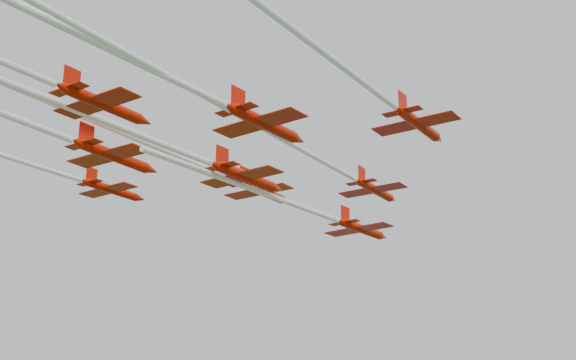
% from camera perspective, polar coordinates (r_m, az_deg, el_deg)
% --- Properties ---
extents(jet_lead, '(22.81, 42.34, 2.88)m').
position_cam_1_polar(jet_lead, '(102.68, 2.48, -2.49)').
color(jet_lead, '#C51301').
extents(jet_row2_left, '(21.36, 45.67, 2.84)m').
position_cam_1_polar(jet_row2_left, '(97.98, -5.33, 0.65)').
color(jet_row2_left, '#C51301').
extents(jet_row2_right, '(23.33, 53.83, 2.38)m').
position_cam_1_polar(jet_row2_right, '(81.23, 1.44, 1.93)').
color(jet_row2_right, '#C51301').
extents(jet_row3_left, '(23.06, 46.21, 2.49)m').
position_cam_1_polar(jet_row3_left, '(95.67, -17.62, 1.02)').
color(jet_row3_left, '#C51301').
extents(jet_row3_mid, '(29.79, 58.67, 2.96)m').
position_cam_1_polar(jet_row3_mid, '(78.69, -10.32, 3.10)').
color(jet_row3_mid, '#C51301').
extents(jet_row3_right, '(19.04, 42.09, 2.51)m').
position_cam_1_polar(jet_row3_right, '(70.55, 6.05, 6.42)').
color(jet_row3_right, '#C51301').
extents(jet_row4_right, '(28.25, 54.98, 2.74)m').
position_cam_1_polar(jet_row4_right, '(63.63, -10.17, 8.02)').
color(jet_row4_right, '#C51301').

